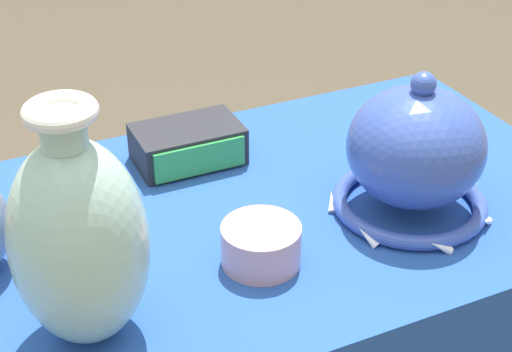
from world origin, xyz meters
The scene contains 5 objects.
display_table centered at (0.00, -0.02, 0.64)m, with size 1.19×0.60×0.72m.
vase_tall_bulbous centered at (-0.20, -0.16, 0.86)m, with size 0.15×0.15×0.30m.
vase_dome_bell centered at (0.29, -0.09, 0.81)m, with size 0.23×0.24×0.22m.
mosaic_tile_box centered at (0.04, 0.17, 0.75)m, with size 0.17×0.11×0.06m.
pot_squat_rose centered at (0.03, -0.12, 0.75)m, with size 0.11×0.11×0.06m, color #D19399.
Camera 1 is at (-0.32, -0.87, 1.37)m, focal length 55.00 mm.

